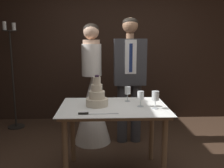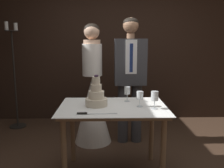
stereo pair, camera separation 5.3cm
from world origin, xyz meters
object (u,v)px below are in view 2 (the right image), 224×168
at_px(cake_knife, 89,113).
at_px(wine_glass_middle, 140,96).
at_px(cake_table, 113,115).
at_px(tiered_cake, 96,97).
at_px(bride, 93,100).
at_px(groom, 130,73).
at_px(candle_stand, 15,80).
at_px(wine_glass_near, 127,91).
at_px(wine_glass_far, 155,96).

height_order(cake_knife, wine_glass_middle, wine_glass_middle).
height_order(cake_table, cake_knife, cake_knife).
relative_size(tiered_cake, wine_glass_middle, 2.01).
bearing_deg(wine_glass_middle, bride, 121.22).
height_order(groom, candle_stand, groom).
distance_m(tiered_cake, candle_stand, 2.11).
bearing_deg(wine_glass_middle, groom, 91.17).
bearing_deg(wine_glass_near, bride, 122.59).
relative_size(wine_glass_far, groom, 0.10).
distance_m(cake_knife, wine_glass_near, 0.65).
bearing_deg(wine_glass_far, cake_knife, -165.36).
height_order(tiered_cake, groom, groom).
xyz_separation_m(tiered_cake, groom, (0.45, 0.87, 0.14)).
height_order(wine_glass_far, bride, bride).
relative_size(tiered_cake, cake_knife, 0.87).
height_order(cake_table, wine_glass_middle, wine_glass_middle).
distance_m(wine_glass_middle, candle_stand, 2.49).
bearing_deg(groom, cake_table, -106.72).
relative_size(wine_glass_near, wine_glass_middle, 1.03).
bearing_deg(bride, groom, -0.05).
xyz_separation_m(cake_table, wine_glass_far, (0.43, -0.11, 0.24)).
bearing_deg(candle_stand, wine_glass_middle, -39.83).
distance_m(wine_glass_near, bride, 0.87).
xyz_separation_m(cake_knife, bride, (-0.03, 1.19, -0.16)).
bearing_deg(tiered_cake, cake_knife, -100.57).
height_order(wine_glass_near, candle_stand, candle_stand).
bearing_deg(cake_knife, cake_table, 47.39).
xyz_separation_m(cake_knife, wine_glass_far, (0.67, 0.18, 0.13)).
bearing_deg(bride, wine_glass_near, -57.41).
bearing_deg(bride, cake_knife, -88.54).
relative_size(cake_knife, candle_stand, 0.22).
xyz_separation_m(cake_knife, candle_stand, (-1.38, 1.86, 0.04)).
bearing_deg(cake_knife, candle_stand, 124.24).
distance_m(wine_glass_near, candle_stand, 2.26).
distance_m(cake_knife, candle_stand, 2.32).
height_order(wine_glass_middle, groom, groom).
bearing_deg(wine_glass_far, wine_glass_middle, 148.70).
relative_size(cake_table, candle_stand, 0.65).
bearing_deg(wine_glass_far, tiered_cake, 167.21).
bearing_deg(groom, candle_stand, 160.50).
xyz_separation_m(tiered_cake, wine_glass_near, (0.35, 0.18, 0.02)).
relative_size(cake_table, bride, 0.68).
distance_m(wine_glass_far, candle_stand, 2.66).
relative_size(tiered_cake, candle_stand, 0.19).
bearing_deg(groom, cake_knife, -113.32).
height_order(wine_glass_middle, bride, bride).
height_order(cake_table, bride, bride).
relative_size(wine_glass_middle, groom, 0.09).
xyz_separation_m(wine_glass_near, candle_stand, (-1.80, 1.36, -0.08)).
relative_size(wine_glass_middle, candle_stand, 0.09).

